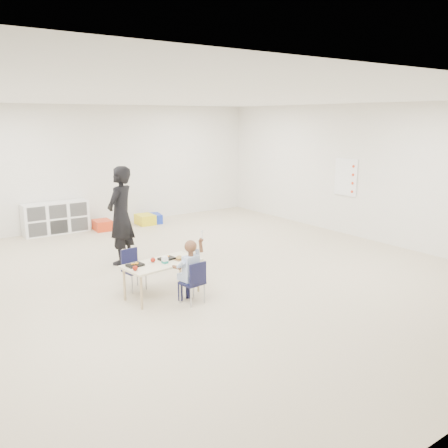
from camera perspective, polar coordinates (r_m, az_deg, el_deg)
room at (r=7.51m, az=-1.96°, el=4.17°), size 9.00×9.02×2.80m
table at (r=6.88m, az=-7.44°, el=-6.55°), size 1.16×0.69×0.51m
chair_near at (r=6.58m, az=-3.86°, el=-6.98°), size 0.33×0.31×0.61m
chair_far at (r=7.18m, az=-10.74°, el=-5.46°), size 0.33×0.31×0.61m
child at (r=6.52m, az=-3.88°, el=-5.53°), size 0.45×0.45×0.96m
lunch_tray_near at (r=6.91m, az=-6.91°, el=-4.15°), size 0.24×0.19×0.03m
lunch_tray_far at (r=6.68m, az=-10.65°, el=-4.88°), size 0.24×0.19×0.03m
milk_carton at (r=6.71m, az=-7.13°, el=-4.36°), size 0.08×0.08×0.10m
bread_roll at (r=6.87m, az=-5.43°, el=-4.06°), size 0.09×0.09×0.07m
apple_near at (r=6.80m, az=-8.55°, el=-4.30°), size 0.07×0.07×0.07m
apple_far at (r=6.48m, az=-10.64°, el=-5.24°), size 0.07×0.07×0.07m
cubby_shelf at (r=11.09m, az=-19.57°, el=0.71°), size 1.40×0.40×0.70m
rules_poster at (r=10.63m, az=14.45°, el=5.48°), size 0.02×0.60×0.80m
adult at (r=8.38m, az=-12.31°, el=1.00°), size 0.75×0.70×1.71m
bin_red at (r=11.14m, az=-14.41°, el=-0.13°), size 0.40×0.50×0.23m
bin_yellow at (r=11.53m, az=-9.46°, el=0.54°), size 0.39×0.50×0.24m
bin_blue at (r=11.65m, az=-8.50°, el=0.66°), size 0.44×0.52×0.22m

